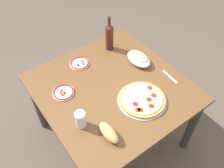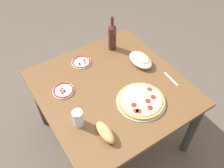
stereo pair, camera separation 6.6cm
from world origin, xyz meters
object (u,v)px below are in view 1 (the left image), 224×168
at_px(bread_loaf, 109,133).
at_px(side_plate_near, 63,92).
at_px(water_glass, 81,119).
at_px(pepperoni_pizza, 142,99).
at_px(wine_bottle, 109,36).
at_px(baked_pasta_dish, 139,58).
at_px(side_plate_far, 80,63).
at_px(dining_table, 112,96).

bearing_deg(bread_loaf, side_plate_near, 7.45).
distance_m(water_glass, bread_loaf, 0.20).
distance_m(pepperoni_pizza, wine_bottle, 0.66).
bearing_deg(baked_pasta_dish, bread_loaf, 124.76).
height_order(pepperoni_pizza, side_plate_far, pepperoni_pizza).
bearing_deg(bread_loaf, pepperoni_pizza, -75.77).
height_order(wine_bottle, side_plate_far, wine_bottle).
xyz_separation_m(baked_pasta_dish, bread_loaf, (-0.43, 0.62, -0.01)).
bearing_deg(dining_table, water_glass, 113.11).
bearing_deg(bread_loaf, baked_pasta_dish, -55.24).
relative_size(baked_pasta_dish, water_glass, 1.88).
relative_size(baked_pasta_dish, wine_bottle, 0.75).
bearing_deg(wine_bottle, side_plate_far, 93.81).
bearing_deg(baked_pasta_dish, wine_bottle, 17.16).
bearing_deg(side_plate_far, bread_loaf, 164.11).
distance_m(baked_pasta_dish, bread_loaf, 0.75).
xyz_separation_m(pepperoni_pizza, wine_bottle, (0.63, -0.16, 0.12)).
xyz_separation_m(baked_pasta_dish, wine_bottle, (0.30, 0.09, 0.09)).
bearing_deg(dining_table, wine_bottle, -33.39).
bearing_deg(side_plate_near, wine_bottle, -68.94).
xyz_separation_m(wine_bottle, bread_loaf, (-0.72, 0.53, -0.10)).
xyz_separation_m(water_glass, bread_loaf, (-0.18, -0.10, -0.03)).
xyz_separation_m(pepperoni_pizza, side_plate_far, (0.61, 0.17, -0.01)).
height_order(water_glass, bread_loaf, water_glass).
height_order(pepperoni_pizza, side_plate_near, pepperoni_pizza).
xyz_separation_m(dining_table, wine_bottle, (0.39, -0.26, 0.24)).
xyz_separation_m(water_glass, side_plate_near, (0.32, -0.04, -0.05)).
bearing_deg(baked_pasta_dish, pepperoni_pizza, 143.18).
xyz_separation_m(dining_table, pepperoni_pizza, (-0.24, -0.10, 0.13)).
bearing_deg(wine_bottle, baked_pasta_dish, -162.84).
distance_m(water_glass, side_plate_far, 0.61).
height_order(baked_pasta_dish, wine_bottle, wine_bottle).
xyz_separation_m(water_glass, side_plate_far, (0.53, -0.30, -0.05)).
bearing_deg(dining_table, baked_pasta_dish, -74.76).
height_order(baked_pasta_dish, side_plate_near, baked_pasta_dish).
bearing_deg(wine_bottle, side_plate_near, 111.06).
height_order(pepperoni_pizza, wine_bottle, wine_bottle).
height_order(water_glass, side_plate_near, water_glass).
relative_size(wine_bottle, side_plate_far, 1.96).
height_order(side_plate_far, bread_loaf, bread_loaf).
height_order(dining_table, pepperoni_pizza, pepperoni_pizza).
relative_size(wine_bottle, bread_loaf, 1.74).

